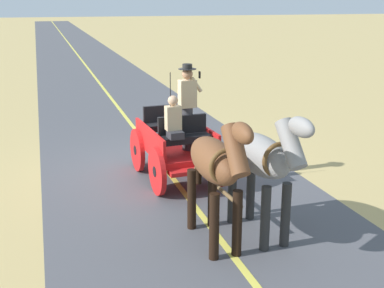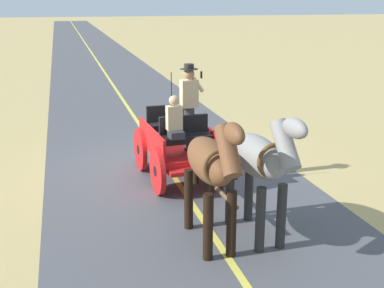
{
  "view_description": "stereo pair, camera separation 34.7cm",
  "coord_description": "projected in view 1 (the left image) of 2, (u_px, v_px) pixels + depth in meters",
  "views": [
    {
      "loc": [
        2.56,
        10.71,
        3.75
      ],
      "look_at": [
        -0.08,
        2.04,
        1.1
      ],
      "focal_mm": 46.64,
      "sensor_mm": 36.0,
      "label": 1
    },
    {
      "loc": [
        2.23,
        10.8,
        3.75
      ],
      "look_at": [
        -0.08,
        2.04,
        1.1
      ],
      "focal_mm": 46.64,
      "sensor_mm": 36.0,
      "label": 2
    }
  ],
  "objects": [
    {
      "name": "road_surface",
      "position": [
        163.0,
        166.0,
        11.6
      ],
      "size": [
        5.48,
        160.0,
        0.01
      ],
      "primitive_type": "cube",
      "color": "#4C4C51",
      "rests_on": "ground"
    },
    {
      "name": "horse_off_side",
      "position": [
        216.0,
        165.0,
        7.55
      ],
      "size": [
        0.58,
        2.13,
        2.21
      ],
      "color": "brown",
      "rests_on": "ground"
    },
    {
      "name": "road_centre_stripe",
      "position": [
        163.0,
        166.0,
        11.6
      ],
      "size": [
        0.12,
        160.0,
        0.0
      ],
      "primitive_type": "cube",
      "color": "#DBCC4C",
      "rests_on": "road_surface"
    },
    {
      "name": "horse_near_side",
      "position": [
        263.0,
        159.0,
        7.82
      ],
      "size": [
        0.72,
        2.14,
        2.21
      ],
      "color": "gray",
      "rests_on": "ground"
    },
    {
      "name": "ground_plane",
      "position": [
        163.0,
        166.0,
        11.6
      ],
      "size": [
        200.0,
        200.0,
        0.0
      ],
      "primitive_type": "plane",
      "color": "tan"
    },
    {
      "name": "horse_drawn_carriage",
      "position": [
        177.0,
        143.0,
        10.55
      ],
      "size": [
        1.55,
        4.52,
        2.5
      ],
      "color": "red",
      "rests_on": "ground"
    }
  ]
}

